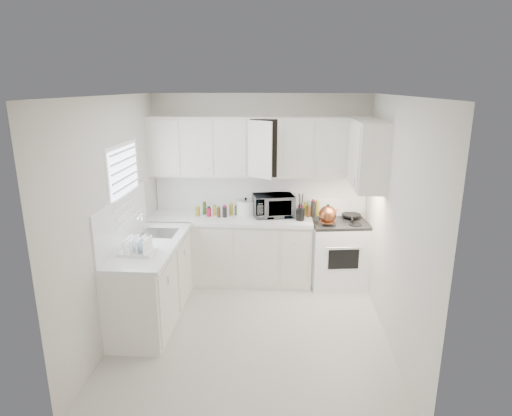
# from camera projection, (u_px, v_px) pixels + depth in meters

# --- Properties ---
(floor) EXTENTS (3.20, 3.20, 0.00)m
(floor) POSITION_uv_depth(u_px,v_px,m) (252.00, 329.00, 5.01)
(floor) COLOR #BAB4AA
(floor) RESTS_ON ground
(ceiling) EXTENTS (3.20, 3.20, 0.00)m
(ceiling) POSITION_uv_depth(u_px,v_px,m) (251.00, 96.00, 4.31)
(ceiling) COLOR white
(ceiling) RESTS_ON ground
(wall_back) EXTENTS (3.00, 0.00, 3.00)m
(wall_back) POSITION_uv_depth(u_px,v_px,m) (260.00, 188.00, 6.20)
(wall_back) COLOR beige
(wall_back) RESTS_ON ground
(wall_front) EXTENTS (3.00, 0.00, 3.00)m
(wall_front) POSITION_uv_depth(u_px,v_px,m) (235.00, 288.00, 3.13)
(wall_front) COLOR beige
(wall_front) RESTS_ON ground
(wall_left) EXTENTS (0.00, 3.20, 3.20)m
(wall_left) POSITION_uv_depth(u_px,v_px,m) (115.00, 218.00, 4.76)
(wall_left) COLOR beige
(wall_left) RESTS_ON ground
(wall_right) EXTENTS (0.00, 3.20, 3.20)m
(wall_right) POSITION_uv_depth(u_px,v_px,m) (395.00, 224.00, 4.57)
(wall_right) COLOR beige
(wall_right) RESTS_ON ground
(window_blinds) EXTENTS (0.06, 0.96, 1.06)m
(window_blinds) POSITION_uv_depth(u_px,v_px,m) (126.00, 189.00, 5.02)
(window_blinds) COLOR white
(window_blinds) RESTS_ON wall_left
(lower_cabinets_back) EXTENTS (2.22, 0.60, 0.90)m
(lower_cabinets_back) POSITION_uv_depth(u_px,v_px,m) (231.00, 251.00, 6.17)
(lower_cabinets_back) COLOR beige
(lower_cabinets_back) RESTS_ON floor
(lower_cabinets_left) EXTENTS (0.60, 1.60, 0.90)m
(lower_cabinets_left) POSITION_uv_depth(u_px,v_px,m) (152.00, 283.00, 5.16)
(lower_cabinets_left) COLOR beige
(lower_cabinets_left) RESTS_ON floor
(countertop_back) EXTENTS (2.24, 0.64, 0.05)m
(countertop_back) POSITION_uv_depth(u_px,v_px,m) (231.00, 219.00, 6.03)
(countertop_back) COLOR silver
(countertop_back) RESTS_ON lower_cabinets_back
(countertop_left) EXTENTS (0.64, 1.62, 0.05)m
(countertop_left) POSITION_uv_depth(u_px,v_px,m) (150.00, 245.00, 5.03)
(countertop_left) COLOR silver
(countertop_left) RESTS_ON lower_cabinets_left
(backsplash_back) EXTENTS (2.98, 0.02, 0.55)m
(backsplash_back) POSITION_uv_depth(u_px,v_px,m) (260.00, 193.00, 6.21)
(backsplash_back) COLOR silver
(backsplash_back) RESTS_ON wall_back
(backsplash_left) EXTENTS (0.02, 1.60, 0.55)m
(backsplash_left) POSITION_uv_depth(u_px,v_px,m) (123.00, 220.00, 4.97)
(backsplash_left) COLOR silver
(backsplash_left) RESTS_ON wall_left
(upper_cabinets_back) EXTENTS (3.00, 0.33, 0.80)m
(upper_cabinets_back) POSITION_uv_depth(u_px,v_px,m) (259.00, 176.00, 5.99)
(upper_cabinets_back) COLOR beige
(upper_cabinets_back) RESTS_ON wall_back
(upper_cabinets_right) EXTENTS (0.33, 0.90, 0.80)m
(upper_cabinets_right) POSITION_uv_depth(u_px,v_px,m) (366.00, 188.00, 5.31)
(upper_cabinets_right) COLOR beige
(upper_cabinets_right) RESTS_ON wall_right
(sink) EXTENTS (0.42, 0.38, 0.30)m
(sink) POSITION_uv_depth(u_px,v_px,m) (158.00, 224.00, 5.33)
(sink) COLOR gray
(sink) RESTS_ON countertop_left
(stove) EXTENTS (0.83, 0.71, 1.16)m
(stove) POSITION_uv_depth(u_px,v_px,m) (338.00, 244.00, 6.04)
(stove) COLOR white
(stove) RESTS_ON floor
(tea_kettle) EXTENTS (0.34, 0.31, 0.26)m
(tea_kettle) POSITION_uv_depth(u_px,v_px,m) (328.00, 213.00, 5.77)
(tea_kettle) COLOR brown
(tea_kettle) RESTS_ON stove
(frying_pan) EXTENTS (0.30, 0.46, 0.04)m
(frying_pan) POSITION_uv_depth(u_px,v_px,m) (351.00, 214.00, 6.08)
(frying_pan) COLOR black
(frying_pan) RESTS_ON stove
(microwave) EXTENTS (0.60, 0.42, 0.37)m
(microwave) POSITION_uv_depth(u_px,v_px,m) (273.00, 203.00, 6.01)
(microwave) COLOR gray
(microwave) RESTS_ON countertop_back
(rice_cooker) EXTENTS (0.29, 0.29, 0.25)m
(rice_cooker) POSITION_uv_depth(u_px,v_px,m) (246.00, 206.00, 6.07)
(rice_cooker) COLOR white
(rice_cooker) RESTS_ON countertop_back
(paper_towel) EXTENTS (0.12, 0.12, 0.27)m
(paper_towel) POSITION_uv_depth(u_px,v_px,m) (260.00, 204.00, 6.18)
(paper_towel) COLOR white
(paper_towel) RESTS_ON countertop_back
(utensil_crock) EXTENTS (0.14, 0.14, 0.38)m
(utensil_crock) POSITION_uv_depth(u_px,v_px,m) (301.00, 207.00, 5.82)
(utensil_crock) COLOR black
(utensil_crock) RESTS_ON countertop_back
(dish_rack) EXTENTS (0.38, 0.30, 0.20)m
(dish_rack) POSITION_uv_depth(u_px,v_px,m) (137.00, 244.00, 4.70)
(dish_rack) COLOR white
(dish_rack) RESTS_ON countertop_left
(spice_left_0) EXTENTS (0.06, 0.06, 0.13)m
(spice_left_0) POSITION_uv_depth(u_px,v_px,m) (199.00, 209.00, 6.16)
(spice_left_0) COLOR olive
(spice_left_0) RESTS_ON countertop_back
(spice_left_1) EXTENTS (0.06, 0.06, 0.13)m
(spice_left_1) POSITION_uv_depth(u_px,v_px,m) (203.00, 211.00, 6.07)
(spice_left_1) COLOR #376923
(spice_left_1) RESTS_ON countertop_back
(spice_left_2) EXTENTS (0.06, 0.06, 0.13)m
(spice_left_2) POSITION_uv_depth(u_px,v_px,m) (210.00, 209.00, 6.15)
(spice_left_2) COLOR #AA1636
(spice_left_2) RESTS_ON countertop_back
(spice_left_3) EXTENTS (0.06, 0.06, 0.13)m
(spice_left_3) POSITION_uv_depth(u_px,v_px,m) (214.00, 211.00, 6.06)
(spice_left_3) COLOR gold
(spice_left_3) RESTS_ON countertop_back
(spice_left_4) EXTENTS (0.06, 0.06, 0.13)m
(spice_left_4) POSITION_uv_depth(u_px,v_px,m) (220.00, 210.00, 6.14)
(spice_left_4) COLOR #533017
(spice_left_4) RESTS_ON countertop_back
(spice_left_5) EXTENTS (0.06, 0.06, 0.13)m
(spice_left_5) POSITION_uv_depth(u_px,v_px,m) (225.00, 211.00, 6.05)
(spice_left_5) COLOR black
(spice_left_5) RESTS_ON countertop_back
(spice_left_6) EXTENTS (0.06, 0.06, 0.13)m
(spice_left_6) POSITION_uv_depth(u_px,v_px,m) (231.00, 210.00, 6.13)
(spice_left_6) COLOR olive
(spice_left_6) RESTS_ON countertop_back
(spice_left_7) EXTENTS (0.06, 0.06, 0.13)m
(spice_left_7) POSITION_uv_depth(u_px,v_px,m) (236.00, 212.00, 6.04)
(spice_left_7) COLOR #376923
(spice_left_7) RESTS_ON countertop_back
(sauce_right_0) EXTENTS (0.06, 0.06, 0.19)m
(sauce_right_0) POSITION_uv_depth(u_px,v_px,m) (301.00, 208.00, 6.10)
(sauce_right_0) COLOR #AA1636
(sauce_right_0) RESTS_ON countertop_back
(sauce_right_1) EXTENTS (0.06, 0.06, 0.19)m
(sauce_right_1) POSITION_uv_depth(u_px,v_px,m) (305.00, 209.00, 6.04)
(sauce_right_1) COLOR gold
(sauce_right_1) RESTS_ON countertop_back
(sauce_right_2) EXTENTS (0.06, 0.06, 0.19)m
(sauce_right_2) POSITION_uv_depth(u_px,v_px,m) (309.00, 208.00, 6.09)
(sauce_right_2) COLOR #533017
(sauce_right_2) RESTS_ON countertop_back
(sauce_right_3) EXTENTS (0.06, 0.06, 0.19)m
(sauce_right_3) POSITION_uv_depth(u_px,v_px,m) (313.00, 210.00, 6.03)
(sauce_right_3) COLOR black
(sauce_right_3) RESTS_ON countertop_back
(sauce_right_4) EXTENTS (0.06, 0.06, 0.19)m
(sauce_right_4) POSITION_uv_depth(u_px,v_px,m) (317.00, 208.00, 6.08)
(sauce_right_4) COLOR olive
(sauce_right_4) RESTS_ON countertop_back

